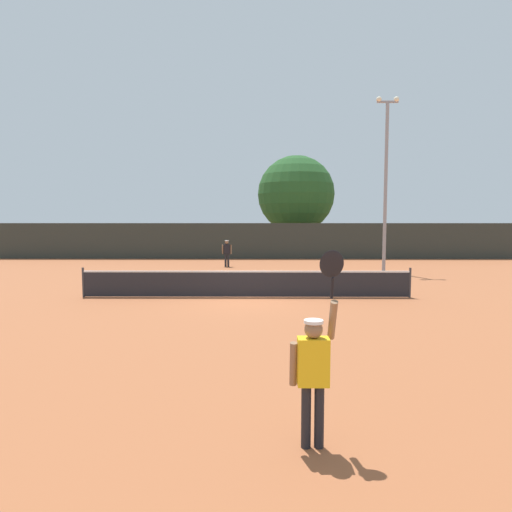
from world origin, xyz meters
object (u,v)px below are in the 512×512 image
at_px(light_pole, 386,174).
at_px(tennis_ball, 188,295).
at_px(player_serving, 314,363).
at_px(parked_car_near, 210,244).
at_px(player_receiving, 227,251).
at_px(large_tree, 296,194).

bearing_deg(light_pole, tennis_ball, -140.87).
relative_size(player_serving, light_pole, 0.27).
bearing_deg(parked_car_near, tennis_ball, -87.27).
height_order(player_serving, tennis_ball, player_serving).
height_order(player_receiving, parked_car_near, parked_car_near).
distance_m(player_serving, parked_car_near, 31.37).
xyz_separation_m(large_tree, parked_car_near, (-7.03, 0.41, -4.02)).
height_order(tennis_ball, light_pole, light_pole).
bearing_deg(parked_car_near, player_serving, -82.70).
distance_m(tennis_ball, large_tree, 21.26).
xyz_separation_m(player_receiving, light_pole, (8.55, -2.43, 4.19)).
xyz_separation_m(player_receiving, large_tree, (4.88, 10.02, 3.85)).
relative_size(tennis_ball, light_pole, 0.01).
relative_size(player_receiving, tennis_ball, 22.88).
relative_size(player_serving, tennis_ball, 35.69).
xyz_separation_m(light_pole, large_tree, (-3.67, 12.44, -0.34)).
bearing_deg(light_pole, player_serving, -108.21).
bearing_deg(large_tree, light_pole, -73.57).
xyz_separation_m(tennis_ball, parked_car_near, (-1.46, 20.37, 0.74)).
relative_size(player_receiving, large_tree, 0.20).
xyz_separation_m(player_serving, large_tree, (2.30, 30.60, 3.75)).
bearing_deg(player_receiving, large_tree, -115.97).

